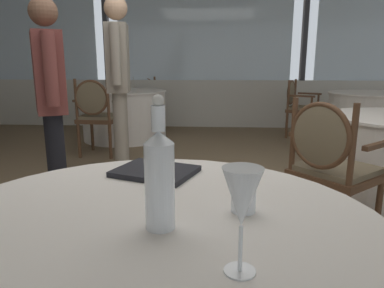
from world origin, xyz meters
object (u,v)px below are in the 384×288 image
(diner_person_1, at_px, (51,96))
(dining_chair_2_1, at_px, (143,98))
(water_bottle, at_px, (160,177))
(diner_person_0, at_px, (119,77))
(menu_book, at_px, (155,171))
(dining_chair_0_1, at_px, (330,160))
(dining_chair_3_0, at_px, (299,104))
(water_tumbler, at_px, (244,198))
(dining_chair_2_0, at_px, (96,111))
(wine_glass, at_px, (242,200))

(diner_person_1, bearing_deg, dining_chair_2_1, -117.52)
(water_bottle, height_order, diner_person_1, diner_person_1)
(diner_person_0, bearing_deg, menu_book, 98.71)
(water_bottle, height_order, dining_chair_2_1, water_bottle)
(dining_chair_0_1, relative_size, dining_chair_3_0, 1.04)
(water_tumbler, xyz_separation_m, diner_person_0, (-1.04, 2.57, 0.24))
(water_bottle, relative_size, diner_person_1, 0.21)
(water_bottle, xyz_separation_m, dining_chair_3_0, (1.45, 4.83, -0.35))
(water_bottle, xyz_separation_m, dining_chair_2_1, (-1.19, 5.57, -0.34))
(diner_person_1, bearing_deg, water_bottle, 92.96)
(dining_chair_3_0, distance_m, diner_person_0, 3.16)
(water_tumbler, height_order, dining_chair_2_0, dining_chair_2_0)
(menu_book, xyz_separation_m, dining_chair_3_0, (1.53, 4.39, -0.22))
(dining_chair_0_1, bearing_deg, dining_chair_2_1, 75.52)
(water_bottle, relative_size, dining_chair_0_1, 0.36)
(menu_book, relative_size, dining_chair_2_1, 0.31)
(dining_chair_2_1, relative_size, dining_chair_3_0, 1.01)
(water_tumbler, distance_m, diner_person_1, 2.09)
(diner_person_1, bearing_deg, water_tumbler, 99.61)
(water_tumbler, relative_size, dining_chair_2_0, 0.08)
(dining_chair_2_0, height_order, dining_chair_3_0, dining_chair_2_0)
(dining_chair_3_0, bearing_deg, water_tumbler, -78.45)
(dining_chair_3_0, height_order, diner_person_0, diner_person_0)
(menu_book, height_order, diner_person_1, diner_person_1)
(dining_chair_2_0, height_order, dining_chair_2_1, dining_chair_2_0)
(wine_glass, bearing_deg, dining_chair_0_1, 66.70)
(wine_glass, xyz_separation_m, diner_person_1, (-1.27, 1.93, 0.01))
(water_tumbler, height_order, dining_chair_0_1, dining_chair_0_1)
(water_bottle, bearing_deg, dining_chair_2_1, 102.02)
(water_bottle, bearing_deg, dining_chair_3_0, 73.33)
(wine_glass, relative_size, dining_chair_2_1, 0.24)
(wine_glass, height_order, dining_chair_3_0, wine_glass)
(dining_chair_2_0, bearing_deg, dining_chair_0_1, -129.52)
(menu_book, xyz_separation_m, diner_person_1, (-1.00, 1.31, 0.16))
(dining_chair_0_1, height_order, dining_chair_2_1, dining_chair_0_1)
(dining_chair_3_0, bearing_deg, diner_person_0, -110.40)
(dining_chair_2_0, relative_size, dining_chair_3_0, 1.08)
(wine_glass, relative_size, water_tumbler, 2.69)
(menu_book, bearing_deg, dining_chair_3_0, 90.87)
(diner_person_0, bearing_deg, dining_chair_3_0, -146.04)
(dining_chair_0_1, xyz_separation_m, diner_person_0, (-1.68, 1.31, 0.47))
(wine_glass, height_order, menu_book, wine_glass)
(water_tumbler, xyz_separation_m, dining_chair_2_0, (-1.54, 3.32, -0.21))
(wine_glass, height_order, dining_chair_2_1, wine_glass)
(water_tumbler, bearing_deg, wine_glass, -95.64)
(water_tumbler, bearing_deg, menu_book, 133.07)
(menu_book, relative_size, dining_chair_2_0, 0.29)
(water_bottle, relative_size, dining_chair_3_0, 0.37)
(dining_chair_0_1, height_order, diner_person_1, diner_person_1)
(wine_glass, bearing_deg, water_tumbler, 84.36)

